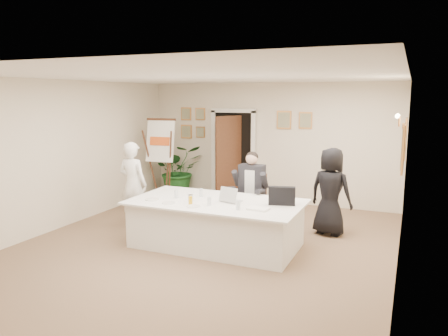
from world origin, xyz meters
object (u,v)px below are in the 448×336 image
Objects in this scene: paper_stack at (258,209)px; steel_jug at (191,198)px; potted_palm at (179,170)px; laptop at (231,193)px; standing_woman at (331,191)px; oj_glass at (190,200)px; standing_man at (133,184)px; seated_man at (251,190)px; laptop_bag at (282,196)px; conference_table at (216,223)px; flip_chart at (163,165)px.

paper_stack is 2.86× the size of steel_jug.
laptop is at bearing -48.53° from potted_palm.
standing_woman reaches higher than oj_glass.
paper_stack is (2.77, -0.67, -0.03)m from standing_man.
potted_palm is 4.71m from paper_stack.
seated_man is 4.26× the size of laptop.
seated_man is at bearing -159.68° from standing_man.
standing_man is 5.22× the size of paper_stack.
paper_stack is (0.59, -0.34, -0.12)m from laptop.
laptop_bag reaches higher than laptop.
potted_palm is 3.05× the size of laptop_bag.
paper_stack is 1.12m from oj_glass.
standing_man is 2.20m from laptop.
laptop_bag is (0.87, -0.95, 0.18)m from seated_man.
standing_man is at bearing -175.22° from laptop.
conference_table is at bearing -89.03° from seated_man.
potted_palm reaches higher than steel_jug.
paper_stack is at bearing -134.72° from laptop_bag.
steel_jug reaches higher than conference_table.
standing_man reaches higher than oj_glass.
oj_glass is (1.66, -0.78, 0.02)m from standing_man.
standing_woman is at bearing 42.68° from oj_glass.
potted_palm is at bearing 145.10° from laptop.
seated_man is 0.94× the size of standing_woman.
steel_jug is (1.56, -0.60, 0.01)m from standing_man.
conference_table is 0.95m from paper_stack.
flip_chart is 4.12m from standing_woman.
seated_man is at bearing 79.45° from conference_table.
seated_man is 1.51m from paper_stack.
flip_chart is 3.37m from oj_glass.
oj_glass is (2.17, -3.48, 0.19)m from potted_palm.
standing_man reaches higher than conference_table.
paper_stack is at bearing -38.04° from flip_chart.
paper_stack is at bearing 79.42° from standing_woman.
oj_glass reaches higher than paper_stack.
standing_woman is 12.24× the size of oj_glass.
potted_palm is (-0.06, 0.86, -0.25)m from flip_chart.
standing_man is 1.68m from steel_jug.
standing_man is (-2.15, -0.71, 0.07)m from seated_man.
flip_chart is at bearing 136.62° from conference_table.
conference_table is 2.03m from standing_man.
standing_woman is 4.54× the size of laptop.
laptop_bag is 3.26× the size of oj_glass.
laptop is at bearing 58.82° from standing_woman.
seated_man reaches higher than conference_table.
steel_jug is (-0.09, 0.18, -0.01)m from oj_glass.
flip_chart is 3.42m from laptop.
seated_man is 3.32m from potted_palm.
standing_woman is (1.43, 0.28, 0.05)m from seated_man.
seated_man is at bearing 71.68° from oj_glass.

